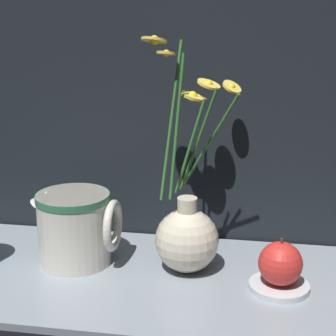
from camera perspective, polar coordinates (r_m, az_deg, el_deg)
name	(u,v)px	position (r m, az deg, el deg)	size (l,w,h in m)	color
ground_plane	(161,284)	(0.96, -0.68, -11.67)	(6.00, 6.00, 0.00)	black
shelf	(161,280)	(0.95, -0.68, -11.35)	(0.87, 0.35, 0.01)	gray
vase_with_flowers	(187,232)	(0.95, 1.94, -6.54)	(0.17, 0.17, 0.39)	beige
ceramic_pitcher	(75,225)	(0.99, -9.38, -5.76)	(0.15, 0.13, 0.14)	beige
saucer_plate	(279,286)	(0.93, 11.21, -11.72)	(0.10, 0.10, 0.01)	silver
orange_fruit	(280,264)	(0.91, 11.35, -9.49)	(0.07, 0.07, 0.08)	red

